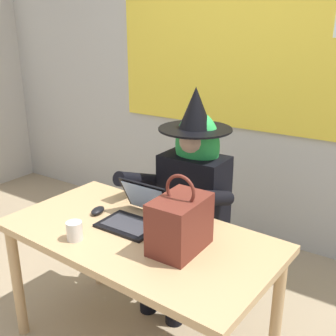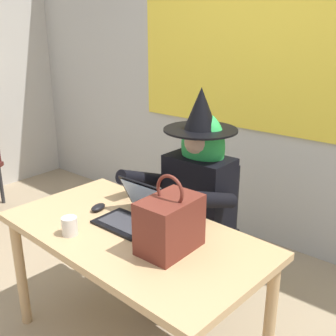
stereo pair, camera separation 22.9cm
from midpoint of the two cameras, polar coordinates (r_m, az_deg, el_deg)
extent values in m
cube|color=#B2B2AD|center=(3.37, 15.78, 11.77)|extent=(5.68, 0.10, 2.71)
cube|color=yellow|center=(3.30, 15.64, 15.08)|extent=(2.40, 0.02, 1.20)
cube|color=tan|center=(2.15, -1.95, -9.27)|extent=(1.47, 0.83, 0.04)
cylinder|color=tan|center=(2.65, -17.37, -13.73)|extent=(0.06, 0.06, 0.71)
cylinder|color=tan|center=(2.95, -6.64, -9.24)|extent=(0.06, 0.06, 0.71)
cylinder|color=tan|center=(2.28, 16.93, -19.83)|extent=(0.06, 0.06, 0.71)
cube|color=black|center=(2.79, 6.28, -9.20)|extent=(0.43, 0.43, 0.04)
cube|color=black|center=(2.83, 8.50, -3.34)|extent=(0.38, 0.05, 0.45)
cylinder|color=#262628|center=(2.71, 7.30, -15.81)|extent=(0.04, 0.04, 0.41)
cylinder|color=#262628|center=(2.86, 1.29, -13.51)|extent=(0.04, 0.04, 0.41)
cylinder|color=#262628|center=(2.96, 10.76, -12.65)|extent=(0.04, 0.04, 0.41)
cylinder|color=#262628|center=(3.10, 5.11, -10.75)|extent=(0.04, 0.04, 0.41)
cylinder|color=black|center=(2.60, 3.36, -16.81)|extent=(0.11, 0.11, 0.45)
cylinder|color=black|center=(2.70, -0.15, -15.21)|extent=(0.11, 0.11, 0.45)
cylinder|color=black|center=(2.58, 5.76, -10.48)|extent=(0.15, 0.42, 0.15)
cylinder|color=black|center=(2.68, 2.21, -9.14)|extent=(0.15, 0.42, 0.15)
cube|color=black|center=(2.68, 6.74, -3.79)|extent=(0.42, 0.26, 0.52)
cylinder|color=black|center=(2.34, 8.79, -4.46)|extent=(0.10, 0.46, 0.24)
cylinder|color=black|center=(2.61, -0.56, -1.62)|extent=(0.10, 0.46, 0.24)
sphere|color=#D1A889|center=(2.56, 7.06, 3.63)|extent=(0.20, 0.20, 0.20)
ellipsoid|color=green|center=(2.60, 7.39, 2.92)|extent=(0.30, 0.22, 0.44)
cylinder|color=black|center=(2.54, 7.13, 5.26)|extent=(0.46, 0.46, 0.01)
cone|color=black|center=(2.51, 7.25, 8.12)|extent=(0.21, 0.21, 0.26)
cube|color=black|center=(2.21, -3.02, -7.73)|extent=(0.31, 0.22, 0.01)
cube|color=#333338|center=(2.21, -3.02, -7.54)|extent=(0.26, 0.16, 0.00)
cube|color=black|center=(2.27, -0.30, -3.96)|extent=(0.31, 0.11, 0.20)
cube|color=#99B7E0|center=(2.27, -0.45, -4.14)|extent=(0.27, 0.09, 0.17)
ellipsoid|color=black|center=(2.38, -6.94, -5.50)|extent=(0.08, 0.11, 0.03)
cube|color=maroon|center=(1.93, 3.68, -7.90)|extent=(0.20, 0.30, 0.26)
torus|color=maroon|center=(1.86, 3.79, -3.24)|extent=(0.16, 0.02, 0.16)
cylinder|color=silver|center=(2.12, -10.47, -7.99)|extent=(0.08, 0.08, 0.09)
cylinder|color=#262628|center=(4.49, -20.80, -2.21)|extent=(0.04, 0.04, 0.40)
camera|label=1|loc=(0.11, -87.14, 1.01)|focal=43.99mm
camera|label=2|loc=(0.11, 92.86, -1.01)|focal=43.99mm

